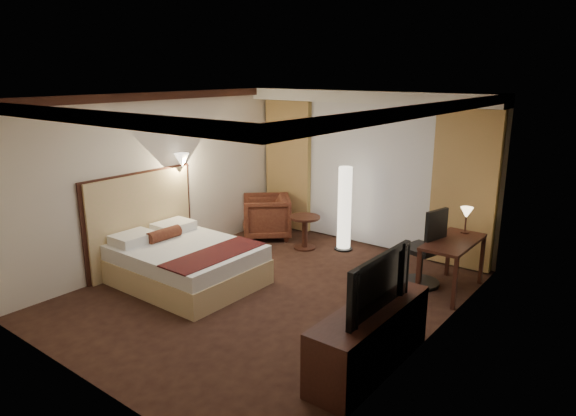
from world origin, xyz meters
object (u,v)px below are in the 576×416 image
Objects in this scene: armchair at (266,215)px; desk at (451,266)px; bed at (187,264)px; side_table at (305,232)px; dresser at (370,338)px; floor_lamp at (344,209)px; television at (370,277)px; office_chair at (422,246)px.

armchair is 3.63m from desk.
side_table is (0.47, 2.28, -0.00)m from bed.
bed is at bearing -31.09° from armchair.
side_table is at bearing 136.22° from dresser.
floor_lamp is 0.85× the size of dresser.
desk reaches higher than bed.
desk is at bearing 43.14° from armchair.
television is at bearing -44.10° from side_table.
office_chair reaches higher than side_table.
desk is (3.14, 2.08, 0.08)m from bed.
armchair is (-0.47, 2.36, 0.14)m from bed.
dresser reaches higher than bed.
armchair is 1.48× the size of side_table.
side_table is at bearing 175.71° from desk.
television is at bearing -64.89° from office_chair.
side_table is 0.40× the size of floor_lamp.
floor_lamp reaches higher than desk.
side_table is (0.94, -0.08, -0.14)m from armchair.
office_chair is at bearing 101.50° from dresser.
floor_lamp is 1.25× the size of office_chair.
floor_lamp reaches higher than television.
dresser is at bearing -88.81° from desk.
bed is at bearing -101.57° from side_table.
armchair is 4.56m from television.
desk is at bearing 91.19° from dresser.
armchair is at bearing 54.02° from television.
side_table is 0.49× the size of office_chair.
bed and side_table have the same top height.
side_table is 2.28m from office_chair.
bed is at bearing 84.55° from television.
armchair is at bearing 143.69° from dresser.
television is (3.64, -2.69, 0.58)m from armchair.
armchair is at bearing -169.40° from floor_lamp.
armchair is 0.73× the size of desk.
desk is at bearing -14.99° from floor_lamp.
desk is 1.01× the size of television.
side_table is at bearing 42.66° from armchair.
dresser is at bearing -43.78° from side_table.
floor_lamp is at bearing 125.93° from dresser.
floor_lamp is (0.57, 0.36, 0.44)m from side_table.
television is at bearing 180.00° from dresser.
dresser is (2.16, -2.98, -0.40)m from floor_lamp.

